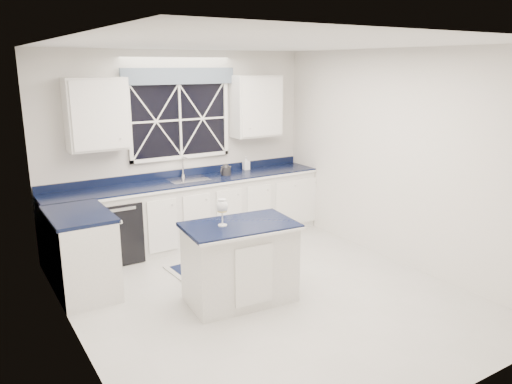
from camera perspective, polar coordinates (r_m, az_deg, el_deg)
ground at (r=5.71m, az=1.10°, el=-11.62°), size 4.50×4.50×0.00m
back_wall at (r=7.21m, az=-8.70°, el=5.01°), size 4.00×0.10×2.70m
base_cabinets at (r=6.88m, az=-9.39°, el=-3.19°), size 3.99×1.60×0.90m
countertop at (r=7.03m, az=-7.59°, el=1.23°), size 3.98×0.64×0.04m
dishwasher at (r=6.80m, az=-15.91°, el=-4.12°), size 0.60×0.58×0.82m
window at (r=7.11m, az=-8.70°, el=8.78°), size 1.65×0.09×1.26m
upper_cabinets at (r=6.99m, az=-8.31°, el=9.28°), size 3.10×0.34×0.90m
faucet at (r=7.16m, az=-8.29°, el=2.92°), size 0.05×0.20×0.30m
island at (r=5.42m, az=-1.85°, el=-8.02°), size 1.23×0.81×0.87m
rug at (r=6.46m, az=-4.23°, el=-8.37°), size 1.26×0.81×0.02m
kettle at (r=7.27m, az=-3.46°, el=2.58°), size 0.23×0.19×0.17m
wine_glass at (r=5.16m, az=-3.89°, el=-1.76°), size 0.12×0.12×0.29m
soap_bottle at (r=7.63m, az=-1.14°, el=3.32°), size 0.10×0.10×0.20m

